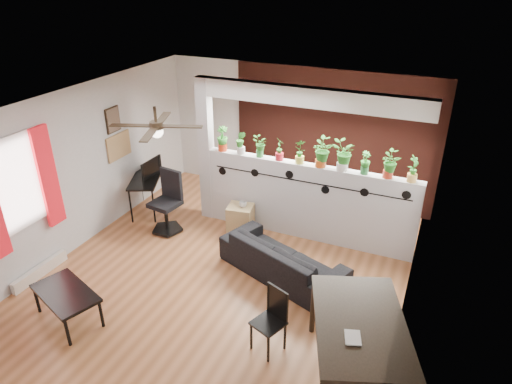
% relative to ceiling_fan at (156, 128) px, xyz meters
% --- Properties ---
extents(room_shell, '(6.30, 7.10, 2.90)m').
position_rel_ceiling_fan_xyz_m(room_shell, '(0.80, 0.30, -1.01)').
color(room_shell, brown).
rests_on(room_shell, ground).
extents(partition_wall, '(3.60, 0.18, 1.35)m').
position_rel_ceiling_fan_xyz_m(partition_wall, '(1.60, 1.80, -1.64)').
color(partition_wall, '#BCBCC1').
rests_on(partition_wall, ground).
extents(ceiling_header, '(3.60, 0.18, 0.30)m').
position_rel_ceiling_fan_xyz_m(ceiling_header, '(1.60, 1.80, 0.14)').
color(ceiling_header, white).
rests_on(ceiling_header, room_shell).
extents(pier_column, '(0.22, 0.20, 2.60)m').
position_rel_ceiling_fan_xyz_m(pier_column, '(-0.31, 1.80, -1.01)').
color(pier_column, '#BCBCC1').
rests_on(pier_column, ground).
extents(brick_panel, '(3.90, 0.05, 2.60)m').
position_rel_ceiling_fan_xyz_m(brick_panel, '(1.60, 3.27, -1.01)').
color(brick_panel, '#9D3B2D').
rests_on(brick_panel, ground).
extents(vine_decal, '(3.31, 0.01, 0.30)m').
position_rel_ceiling_fan_xyz_m(vine_decal, '(1.60, 1.70, -1.23)').
color(vine_decal, black).
rests_on(vine_decal, partition_wall).
extents(window_assembly, '(0.09, 1.30, 1.55)m').
position_rel_ceiling_fan_xyz_m(window_assembly, '(-1.76, -0.90, -0.81)').
color(window_assembly, white).
rests_on(window_assembly, room_shell).
extents(baseboard_heater, '(0.08, 1.00, 0.18)m').
position_rel_ceiling_fan_xyz_m(baseboard_heater, '(-1.74, -0.90, -2.22)').
color(baseboard_heater, silver).
rests_on(baseboard_heater, ground).
extents(corkboard, '(0.03, 0.60, 0.45)m').
position_rel_ceiling_fan_xyz_m(corkboard, '(-1.78, 1.25, -0.96)').
color(corkboard, '#A07A4D').
rests_on(corkboard, room_shell).
extents(framed_art, '(0.03, 0.34, 0.44)m').
position_rel_ceiling_fan_xyz_m(framed_art, '(-1.78, 1.20, -0.46)').
color(framed_art, '#8C7259').
rests_on(framed_art, room_shell).
extents(ceiling_fan, '(1.19, 1.19, 0.43)m').
position_rel_ceiling_fan_xyz_m(ceiling_fan, '(0.00, 0.00, 0.00)').
color(ceiling_fan, black).
rests_on(ceiling_fan, room_shell).
extents(potted_plant_0, '(0.26, 0.23, 0.43)m').
position_rel_ceiling_fan_xyz_m(potted_plant_0, '(0.02, 1.80, -0.74)').
color(potted_plant_0, red).
rests_on(potted_plant_0, partition_wall).
extents(potted_plant_1, '(0.22, 0.19, 0.40)m').
position_rel_ceiling_fan_xyz_m(potted_plant_1, '(0.37, 1.80, -0.75)').
color(potted_plant_1, silver).
rests_on(potted_plant_1, partition_wall).
extents(potted_plant_2, '(0.22, 0.21, 0.36)m').
position_rel_ceiling_fan_xyz_m(potted_plant_2, '(0.72, 1.80, -0.77)').
color(potted_plant_2, green).
rests_on(potted_plant_2, partition_wall).
extents(potted_plant_3, '(0.24, 0.25, 0.39)m').
position_rel_ceiling_fan_xyz_m(potted_plant_3, '(1.07, 1.80, -0.76)').
color(potted_plant_3, red).
rests_on(potted_plant_3, partition_wall).
extents(potted_plant_4, '(0.26, 0.25, 0.41)m').
position_rel_ceiling_fan_xyz_m(potted_plant_4, '(1.42, 1.80, -0.75)').
color(potted_plant_4, '#D7D34B').
rests_on(potted_plant_4, partition_wall).
extents(potted_plant_5, '(0.32, 0.31, 0.48)m').
position_rel_ceiling_fan_xyz_m(potted_plant_5, '(1.78, 1.80, -0.71)').
color(potted_plant_5, '#C75017').
rests_on(potted_plant_5, partition_wall).
extents(potted_plant_6, '(0.31, 0.28, 0.48)m').
position_rel_ceiling_fan_xyz_m(potted_plant_6, '(2.13, 1.80, -0.71)').
color(potted_plant_6, silver).
rests_on(potted_plant_6, partition_wall).
extents(potted_plant_7, '(0.22, 0.22, 0.36)m').
position_rel_ceiling_fan_xyz_m(potted_plant_7, '(2.48, 1.80, -0.77)').
color(potted_plant_7, '#308641').
rests_on(potted_plant_7, partition_wall).
extents(potted_plant_8, '(0.28, 0.28, 0.43)m').
position_rel_ceiling_fan_xyz_m(potted_plant_8, '(2.83, 1.80, -0.74)').
color(potted_plant_8, red).
rests_on(potted_plant_8, partition_wall).
extents(potted_plant_9, '(0.25, 0.26, 0.41)m').
position_rel_ceiling_fan_xyz_m(potted_plant_9, '(3.18, 1.80, -0.75)').
color(potted_plant_9, '#E4AC50').
rests_on(potted_plant_9, partition_wall).
extents(sofa, '(2.04, 1.37, 0.56)m').
position_rel_ceiling_fan_xyz_m(sofa, '(1.61, 0.60, -2.04)').
color(sofa, black).
rests_on(sofa, ground).
extents(cube_shelf, '(0.48, 0.44, 0.52)m').
position_rel_ceiling_fan_xyz_m(cube_shelf, '(0.51, 1.46, -2.05)').
color(cube_shelf, tan).
rests_on(cube_shelf, ground).
extents(cup, '(0.15, 0.15, 0.10)m').
position_rel_ceiling_fan_xyz_m(cup, '(0.56, 1.46, -1.74)').
color(cup, gray).
rests_on(cup, cube_shelf).
extents(computer_desk, '(0.83, 1.06, 0.68)m').
position_rel_ceiling_fan_xyz_m(computer_desk, '(-1.45, 1.46, -1.70)').
color(computer_desk, black).
rests_on(computer_desk, ground).
extents(monitor, '(0.33, 0.06, 0.18)m').
position_rel_ceiling_fan_xyz_m(monitor, '(-1.45, 1.61, -1.54)').
color(monitor, black).
rests_on(monitor, computer_desk).
extents(office_chair, '(0.57, 0.57, 1.09)m').
position_rel_ceiling_fan_xyz_m(office_chair, '(-0.69, 1.04, -1.83)').
color(office_chair, black).
rests_on(office_chair, ground).
extents(dining_table, '(1.44, 1.81, 0.86)m').
position_rel_ceiling_fan_xyz_m(dining_table, '(3.05, -0.92, -1.55)').
color(dining_table, black).
rests_on(dining_table, ground).
extents(book, '(0.22, 0.25, 0.02)m').
position_rel_ceiling_fan_xyz_m(book, '(2.95, -1.22, -1.44)').
color(book, gray).
rests_on(book, dining_table).
extents(folding_chair, '(0.45, 0.45, 0.85)m').
position_rel_ceiling_fan_xyz_m(folding_chair, '(2.01, -0.81, -1.81)').
color(folding_chair, black).
rests_on(folding_chair, ground).
extents(coffee_table, '(1.09, 0.84, 0.45)m').
position_rel_ceiling_fan_xyz_m(coffee_table, '(-0.64, -1.44, -1.91)').
color(coffee_table, black).
rests_on(coffee_table, ground).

